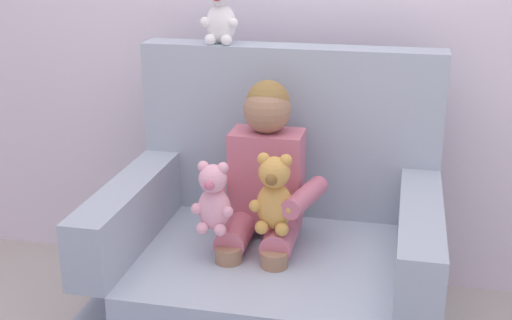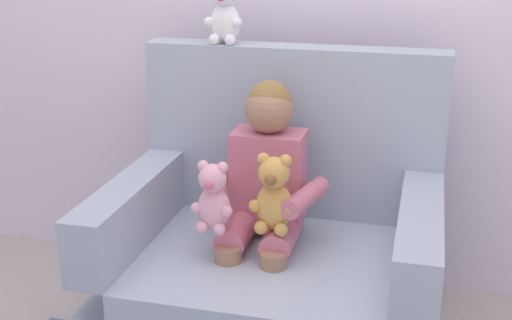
{
  "view_description": "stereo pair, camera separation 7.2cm",
  "coord_description": "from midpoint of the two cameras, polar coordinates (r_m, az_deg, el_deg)",
  "views": [
    {
      "loc": [
        0.43,
        -2.17,
        1.5
      ],
      "look_at": [
        -0.04,
        -0.05,
        0.75
      ],
      "focal_mm": 48.27,
      "sensor_mm": 36.0,
      "label": 1
    },
    {
      "loc": [
        0.5,
        -2.16,
        1.5
      ],
      "look_at": [
        -0.04,
        -0.05,
        0.75
      ],
      "focal_mm": 48.27,
      "sensor_mm": 36.0,
      "label": 2
    }
  ],
  "objects": [
    {
      "name": "plush_pink",
      "position": [
        2.32,
        -2.67,
        -3.2
      ],
      "size": [
        0.15,
        0.12,
        0.25
      ],
      "rotation": [
        0.0,
        0.0,
        0.15
      ],
      "color": "#EAA8BC",
      "rests_on": "armchair"
    },
    {
      "name": "armchair",
      "position": [
        2.56,
        2.39,
        -8.31
      ],
      "size": [
        1.15,
        0.89,
        1.06
      ],
      "color": "#9EADBC",
      "rests_on": "ground"
    },
    {
      "name": "plush_honey",
      "position": [
        2.31,
        2.39,
        -2.94
      ],
      "size": [
        0.16,
        0.13,
        0.27
      ],
      "rotation": [
        0.0,
        0.0,
        0.29
      ],
      "color": "gold",
      "rests_on": "armchair"
    },
    {
      "name": "seated_child",
      "position": [
        2.46,
        1.53,
        -2.19
      ],
      "size": [
        0.45,
        0.39,
        0.82
      ],
      "rotation": [
        0.0,
        0.0,
        0.0
      ],
      "color": "#C66B7F",
      "rests_on": "armchair"
    },
    {
      "name": "plush_white_on_backrest",
      "position": [
        2.66,
        -1.83,
        12.08
      ],
      "size": [
        0.15,
        0.12,
        0.25
      ],
      "rotation": [
        0.0,
        0.0,
        0.17
      ],
      "color": "white",
      "rests_on": "armchair"
    }
  ]
}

